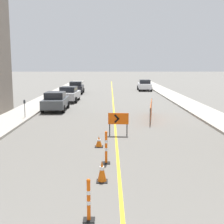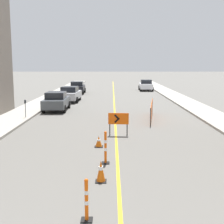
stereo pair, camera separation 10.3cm
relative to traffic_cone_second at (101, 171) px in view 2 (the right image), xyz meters
name	(u,v)px [view 2 (the right image)]	position (x,y,z in m)	size (l,w,h in m)	color
lane_stripe	(114,99)	(0.59, 24.51, -0.37)	(0.12, 68.12, 0.01)	gold
sidewalk_left	(49,98)	(-6.66, 24.51, -0.29)	(2.46, 68.12, 0.15)	#9E998E
sidewalk_right	(179,98)	(7.84, 24.51, -0.29)	(2.46, 68.12, 0.15)	#9E998E
traffic_cone_second	(101,171)	(0.00, 0.00, 0.00)	(0.38, 0.38, 0.75)	black
traffic_cone_third	(98,142)	(-0.26, 4.43, -0.11)	(0.40, 0.40, 0.52)	black
delineator_post_front	(86,203)	(-0.27, -2.65, 0.11)	(0.30, 0.30, 1.12)	black
delineator_post_rear	(105,149)	(0.12, 1.95, 0.21)	(0.31, 0.31, 1.32)	black
arrow_barricade_primary	(118,120)	(0.73, 6.81, 0.53)	(1.13, 0.14, 1.26)	#EF560C
safety_mesh_fence	(151,111)	(3.20, 11.93, 0.22)	(0.87, 5.55, 1.19)	#EF560C
parked_car_curb_near	(56,101)	(-4.32, 16.07, 0.43)	(1.94, 4.32, 1.59)	#474C51
parked_car_curb_mid	(70,94)	(-3.99, 22.19, 0.43)	(2.04, 4.40, 1.59)	#B7B7BC
parked_car_curb_far	(77,87)	(-4.20, 31.07, 0.43)	(1.94, 4.34, 1.59)	black
parked_car_opposite_side	(146,85)	(5.34, 35.65, 0.43)	(1.96, 4.37, 1.59)	silver
parking_meter_far_curb	(25,105)	(-5.77, 11.82, 0.68)	(0.12, 0.11, 1.27)	#4C4C51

